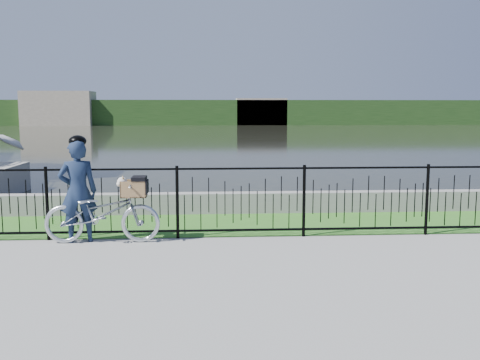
{
  "coord_description": "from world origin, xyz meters",
  "views": [
    {
      "loc": [
        -0.52,
        -6.68,
        2.04
      ],
      "look_at": [
        -0.05,
        1.0,
        1.0
      ],
      "focal_mm": 40.0,
      "sensor_mm": 36.0,
      "label": 1
    }
  ],
  "objects": [
    {
      "name": "water",
      "position": [
        0.0,
        33.0,
        0.0
      ],
      "size": [
        120.0,
        120.0,
        0.0
      ],
      "primitive_type": "plane",
      "color": "black",
      "rests_on": "ground"
    },
    {
      "name": "quay_wall",
      "position": [
        0.0,
        3.6,
        0.2
      ],
      "size": [
        60.0,
        0.3,
        0.4
      ],
      "primitive_type": "cube",
      "color": "gray",
      "rests_on": "ground"
    },
    {
      "name": "grass_strip",
      "position": [
        0.0,
        2.6,
        0.0
      ],
      "size": [
        60.0,
        2.0,
        0.01
      ],
      "primitive_type": "cube",
      "color": "#346F22",
      "rests_on": "ground"
    },
    {
      "name": "cyclist",
      "position": [
        -2.49,
        1.46,
        0.81
      ],
      "size": [
        0.64,
        0.49,
        1.63
      ],
      "color": "#16233E",
      "rests_on": "ground"
    },
    {
      "name": "bicycle_rig",
      "position": [
        -2.11,
        1.4,
        0.47
      ],
      "size": [
        1.74,
        0.61,
        1.03
      ],
      "color": "silver",
      "rests_on": "ground"
    },
    {
      "name": "far_building_left",
      "position": [
        -18.0,
        58.0,
        2.0
      ],
      "size": [
        8.0,
        4.0,
        4.0
      ],
      "primitive_type": "cube",
      "color": "gray",
      "rests_on": "ground"
    },
    {
      "name": "far_building_right",
      "position": [
        6.0,
        58.5,
        1.6
      ],
      "size": [
        6.0,
        3.0,
        3.2
      ],
      "primitive_type": "cube",
      "color": "gray",
      "rests_on": "ground"
    },
    {
      "name": "ground",
      "position": [
        0.0,
        0.0,
        0.0
      ],
      "size": [
        120.0,
        120.0,
        0.0
      ],
      "primitive_type": "plane",
      "color": "gray",
      "rests_on": "ground"
    },
    {
      "name": "fence",
      "position": [
        0.0,
        1.6,
        0.58
      ],
      "size": [
        14.0,
        0.06,
        1.15
      ],
      "primitive_type": null,
      "color": "black",
      "rests_on": "ground"
    },
    {
      "name": "far_treeline",
      "position": [
        0.0,
        60.0,
        1.5
      ],
      "size": [
        120.0,
        6.0,
        3.0
      ],
      "primitive_type": "cube",
      "color": "#25451A",
      "rests_on": "ground"
    }
  ]
}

